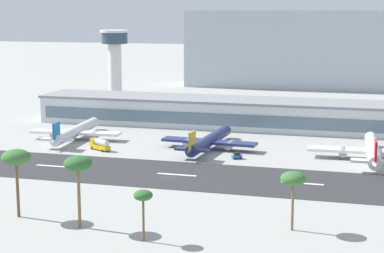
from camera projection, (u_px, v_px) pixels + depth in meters
ground_plane at (169, 177)px, 190.01m from camera, size 1400.00×1400.00×0.00m
runway_strip at (172, 174)px, 193.35m from camera, size 800.00×32.04×0.08m
runway_centreline_dash_3 at (54, 166)px, 203.40m from camera, size 12.00×1.20×0.01m
runway_centreline_dash_4 at (177, 175)px, 192.96m from camera, size 12.00×1.20×0.01m
runway_centreline_dash_5 at (302, 183)px, 183.34m from camera, size 12.00×1.20×0.01m
terminal_building at (239, 113)px, 270.03m from camera, size 171.47×24.73×11.72m
control_tower at (115, 58)px, 319.44m from camera, size 13.87×13.87×38.32m
distant_hotel_block at (292, 49)px, 400.87m from camera, size 131.74×26.66×47.76m
airliner_blue_tail_gate_0 at (74, 132)px, 243.81m from camera, size 35.09×45.39×9.47m
airliner_gold_tail_gate_1 at (208, 141)px, 226.84m from camera, size 34.24×45.51×9.50m
airliner_red_tail_gate_2 at (373, 151)px, 210.89m from camera, size 42.10×47.41×9.89m
service_baggage_tug_0 at (237, 156)px, 213.28m from camera, size 3.51×3.22×2.20m
service_fuel_truck_1 at (100, 144)px, 226.38m from camera, size 8.69×6.42×3.95m
palm_tree_0 at (16, 158)px, 151.61m from camera, size 6.76×6.76×16.36m
palm_tree_1 at (78, 165)px, 144.10m from camera, size 6.32×6.32×16.57m
palm_tree_2 at (293, 180)px, 142.79m from camera, size 5.66×5.66×13.42m
palm_tree_3 at (143, 197)px, 136.18m from camera, size 4.08×4.08×11.24m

